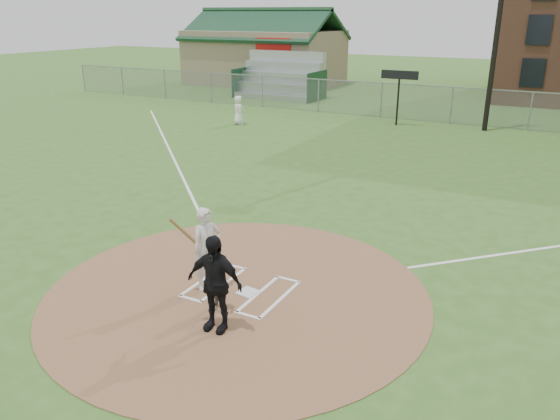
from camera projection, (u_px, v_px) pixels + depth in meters
The scene contains 13 objects.
ground at pixel (237, 292), 12.04m from camera, with size 140.00×140.00×0.00m, color #346021.
dirt_circle at pixel (237, 292), 12.04m from camera, with size 8.40×8.40×0.02m, color #8A6141.
home_plate at pixel (248, 292), 11.98m from camera, with size 0.41×0.41×0.03m, color silver.
foul_line_third at pixel (172, 156), 23.49m from camera, with size 0.10×24.00×0.01m, color white.
catcher at pixel (217, 287), 11.11m from camera, with size 0.52×0.40×1.06m, color slate.
umpire at pixel (215, 283), 10.32m from camera, with size 1.15×0.48×1.96m, color black.
ondeck_player at pixel (238, 110), 29.88m from camera, with size 0.76×0.50×1.56m, color white.
batters_boxes at pixel (241, 289), 12.16m from camera, with size 2.08×1.88×0.01m.
batter_at_plate at pixel (207, 249), 11.91m from camera, with size 0.88×1.05×1.88m.
outfield_fence at pixel (451, 105), 29.93m from camera, with size 56.08×0.08×2.03m.
bleachers at pixel (279, 75), 38.98m from camera, with size 6.08×3.20×3.20m.
clubhouse at pixel (265, 55), 46.55m from camera, with size 12.20×8.71×6.23m.
scoreboard_sign at pixel (399, 81), 29.08m from camera, with size 2.00×0.10×2.93m.
Camera 1 is at (5.87, -8.99, 5.82)m, focal length 35.00 mm.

